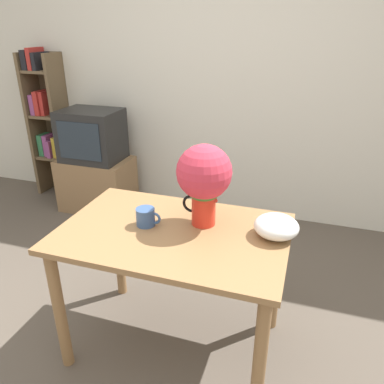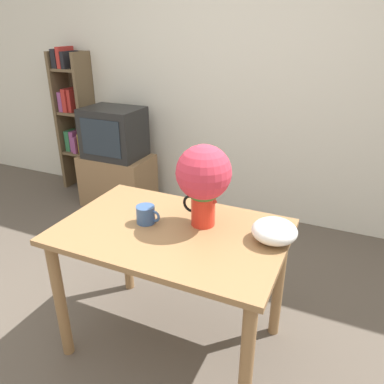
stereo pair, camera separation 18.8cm
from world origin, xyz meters
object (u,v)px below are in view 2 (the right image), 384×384
object	(u,v)px
flower_vase	(204,178)
white_bowl	(274,231)
coffee_mug	(146,215)
tv_set	(114,133)

from	to	relation	value
flower_vase	white_bowl	xyz separation A→B (m)	(0.37, -0.01, -0.20)
coffee_mug	tv_set	size ratio (longest dim) A/B	0.24
coffee_mug	flower_vase	bearing A→B (deg)	21.20
tv_set	flower_vase	bearing A→B (deg)	-41.45
flower_vase	white_bowl	world-z (taller)	flower_vase
coffee_mug	white_bowl	xyz separation A→B (m)	(0.64, 0.09, 0.01)
coffee_mug	white_bowl	size ratio (longest dim) A/B	0.61
coffee_mug	tv_set	bearing A→B (deg)	130.44
tv_set	coffee_mug	bearing A→B (deg)	-49.56
flower_vase	coffee_mug	distance (m)	0.36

